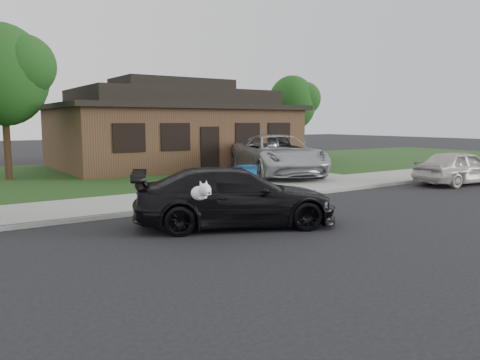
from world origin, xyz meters
TOP-DOWN VIEW (x-y plane):
  - ground at (0.00, 0.00)m, footprint 120.00×120.00m
  - sidewalk at (0.00, 5.00)m, footprint 60.00×3.00m
  - curb at (0.00, 3.50)m, footprint 60.00×0.12m
  - lawn at (0.00, 13.00)m, footprint 60.00×13.00m
  - driveway at (6.00, 10.00)m, footprint 4.50×13.00m
  - sedan at (-1.10, 0.94)m, footprint 5.29×3.77m
  - minivan at (5.80, 8.08)m, footprint 4.83×7.05m
  - white_compact at (10.52, 2.23)m, footprint 4.20×2.06m
  - recycling_bin at (1.77, 4.63)m, footprint 0.60×0.62m
  - house at (4.00, 15.00)m, footprint 12.60×8.60m
  - tree_0 at (-4.34, 12.88)m, footprint 3.78×3.60m
  - tree_1 at (12.14, 14.40)m, footprint 3.15×3.00m

SIDE VIEW (x-z plane):
  - ground at x=0.00m, z-range 0.00..0.00m
  - sidewalk at x=0.00m, z-range 0.00..0.12m
  - curb at x=0.00m, z-range 0.00..0.12m
  - lawn at x=0.00m, z-range 0.00..0.13m
  - driveway at x=6.00m, z-range 0.00..0.14m
  - recycling_bin at x=1.77m, z-range 0.13..1.04m
  - white_compact at x=10.52m, z-range 0.00..1.38m
  - sedan at x=-1.10m, z-range 0.00..1.42m
  - minivan at x=5.80m, z-range 0.14..1.93m
  - house at x=4.00m, z-range -0.19..4.46m
  - tree_1 at x=12.14m, z-range 1.09..6.34m
  - tree_0 at x=-4.34m, z-range 1.31..7.65m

